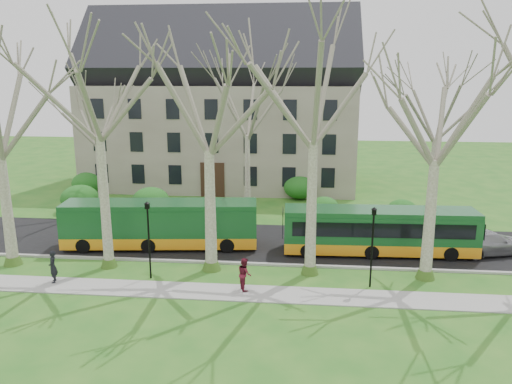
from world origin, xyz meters
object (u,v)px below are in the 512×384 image
bus_follow (379,231)px  pedestrian_b (245,274)px  sedan (489,242)px  pedestrian_a (53,267)px  bus_lead (161,224)px

bus_follow → pedestrian_b: bearing=-143.1°
sedan → pedestrian_b: bearing=97.2°
sedan → pedestrian_a: 25.91m
sedan → pedestrian_b: pedestrian_b is taller
bus_lead → bus_follow: bus_lead is taller
bus_follow → pedestrian_a: size_ratio=6.63×
pedestrian_b → sedan: bearing=-87.5°
bus_lead → pedestrian_a: size_ratio=6.96×
bus_follow → pedestrian_b: 9.94m
pedestrian_a → pedestrian_b: bearing=68.3°
bus_lead → pedestrian_b: size_ratio=7.18×
bus_lead → bus_follow: 13.93m
pedestrian_a → bus_follow: bearing=87.1°
sedan → pedestrian_a: pedestrian_a is taller
bus_follow → pedestrian_a: bearing=-162.8°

